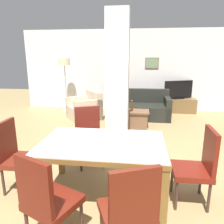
{
  "coord_description": "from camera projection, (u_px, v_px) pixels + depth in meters",
  "views": [
    {
      "loc": [
        0.45,
        -2.58,
        1.85
      ],
      "look_at": [
        0.0,
        0.96,
        0.92
      ],
      "focal_mm": 35.0,
      "sensor_mm": 36.0,
      "label": 1
    }
  ],
  "objects": [
    {
      "name": "dining_chair_head_left",
      "position": [
        16.0,
        153.0,
        3.01
      ],
      "size": [
        0.46,
        0.46,
        1.0
      ],
      "rotation": [
        0.0,
        0.0,
        -1.57
      ],
      "color": "maroon",
      "rests_on": "ground_plane"
    },
    {
      "name": "back_wall",
      "position": [
        127.0,
        71.0,
        7.46
      ],
      "size": [
        7.2,
        0.09,
        2.7
      ],
      "color": "white",
      "rests_on": "ground_plane"
    },
    {
      "name": "ground_plane",
      "position": [
        103.0,
        194.0,
        3.0
      ],
      "size": [
        18.0,
        18.0,
        0.0
      ],
      "primitive_type": "plane",
      "color": "#A38957"
    },
    {
      "name": "coffee_table",
      "position": [
        137.0,
        119.0,
        5.73
      ],
      "size": [
        0.6,
        0.47,
        0.46
      ],
      "color": "brown",
      "rests_on": "ground_plane"
    },
    {
      "name": "divider_pillar",
      "position": [
        117.0,
        81.0,
        4.34
      ],
      "size": [
        0.45,
        0.37,
        2.7
      ],
      "color": "white",
      "rests_on": "ground_plane"
    },
    {
      "name": "tv_screen",
      "position": [
        178.0,
        90.0,
        7.14
      ],
      "size": [
        0.95,
        0.45,
        0.59
      ],
      "rotation": [
        0.0,
        0.0,
        3.55
      ],
      "color": "black",
      "rests_on": "tv_stand"
    },
    {
      "name": "sofa",
      "position": [
        139.0,
        108.0,
        6.66
      ],
      "size": [
        1.83,
        0.92,
        0.84
      ],
      "rotation": [
        0.0,
        0.0,
        3.14
      ],
      "color": "black",
      "rests_on": "ground_plane"
    },
    {
      "name": "floor_lamp",
      "position": [
        65.0,
        67.0,
        7.06
      ],
      "size": [
        0.36,
        0.36,
        1.76
      ],
      "color": "#B7B7BC",
      "rests_on": "ground_plane"
    },
    {
      "name": "bottle",
      "position": [
        132.0,
        107.0,
        5.62
      ],
      "size": [
        0.07,
        0.07,
        0.28
      ],
      "color": "#4C2D14",
      "rests_on": "coffee_table"
    },
    {
      "name": "dining_table",
      "position": [
        103.0,
        153.0,
        2.84
      ],
      "size": [
        1.61,
        1.05,
        0.77
      ],
      "color": "brown",
      "rests_on": "ground_plane"
    },
    {
      "name": "dining_chair_far_left",
      "position": [
        89.0,
        134.0,
        3.77
      ],
      "size": [
        0.61,
        0.61,
        1.0
      ],
      "rotation": [
        0.0,
        0.0,
        -2.73
      ],
      "color": "maroon",
      "rests_on": "ground_plane"
    },
    {
      "name": "dining_chair_near_left",
      "position": [
        46.0,
        198.0,
        2.07
      ],
      "size": [
        0.61,
        0.61,
        1.0
      ],
      "rotation": [
        0.0,
        0.0,
        -0.42
      ],
      "color": "#611A10",
      "rests_on": "ground_plane"
    },
    {
      "name": "dining_chair_head_right",
      "position": [
        198.0,
        164.0,
        2.72
      ],
      "size": [
        0.46,
        0.46,
        1.0
      ],
      "rotation": [
        0.0,
        0.0,
        1.57
      ],
      "color": "maroon",
      "rests_on": "ground_plane"
    },
    {
      "name": "dining_chair_near_right",
      "position": [
        129.0,
        209.0,
        1.92
      ],
      "size": [
        0.6,
        0.6,
        1.0
      ],
      "rotation": [
        0.0,
        0.0,
        0.4
      ],
      "color": "maroon",
      "rests_on": "ground_plane"
    },
    {
      "name": "tv_stand",
      "position": [
        177.0,
        106.0,
        7.27
      ],
      "size": [
        1.18,
        0.4,
        0.47
      ],
      "color": "brown",
      "rests_on": "ground_plane"
    },
    {
      "name": "armchair",
      "position": [
        85.0,
        109.0,
        6.54
      ],
      "size": [
        1.2,
        1.2,
        0.81
      ],
      "rotation": [
        0.0,
        0.0,
        2.19
      ],
      "color": "beige",
      "rests_on": "ground_plane"
    }
  ]
}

